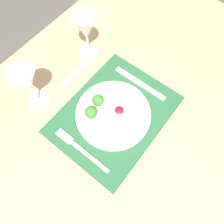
% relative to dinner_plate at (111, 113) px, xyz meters
% --- Properties ---
extents(ground_plane, '(8.00, 8.00, 0.00)m').
position_rel_dinner_plate_xyz_m(ground_plane, '(0.01, -0.01, -0.79)').
color(ground_plane, '#4C4742').
extents(dining_table, '(1.44, 0.93, 0.77)m').
position_rel_dinner_plate_xyz_m(dining_table, '(0.01, -0.01, -0.11)').
color(dining_table, tan).
rests_on(dining_table, ground_plane).
extents(placemat, '(0.41, 0.31, 0.00)m').
position_rel_dinner_plate_xyz_m(placemat, '(0.01, -0.01, -0.02)').
color(placemat, '#235633').
rests_on(placemat, dining_table).
extents(dinner_plate, '(0.25, 0.25, 0.07)m').
position_rel_dinner_plate_xyz_m(dinner_plate, '(0.00, 0.00, 0.00)').
color(dinner_plate, silver).
rests_on(dinner_plate, placemat).
extents(fork, '(0.02, 0.21, 0.01)m').
position_rel_dinner_plate_xyz_m(fork, '(-0.16, 0.01, -0.01)').
color(fork, silver).
rests_on(fork, placemat).
extents(knife, '(0.02, 0.21, 0.01)m').
position_rel_dinner_plate_xyz_m(knife, '(0.16, -0.02, -0.01)').
color(knife, silver).
rests_on(knife, placemat).
extents(spoon, '(0.19, 0.04, 0.01)m').
position_rel_dinner_plate_xyz_m(spoon, '(0.11, 0.21, -0.01)').
color(spoon, silver).
rests_on(spoon, dining_table).
extents(wine_glass_near, '(0.08, 0.08, 0.18)m').
position_rel_dinner_plate_xyz_m(wine_glass_near, '(0.15, 0.23, 0.10)').
color(wine_glass_near, white).
rests_on(wine_glass_near, dining_table).
extents(wine_glass_far, '(0.08, 0.08, 0.17)m').
position_rel_dinner_plate_xyz_m(wine_glass_far, '(-0.11, 0.23, 0.10)').
color(wine_glass_far, white).
rests_on(wine_glass_far, dining_table).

